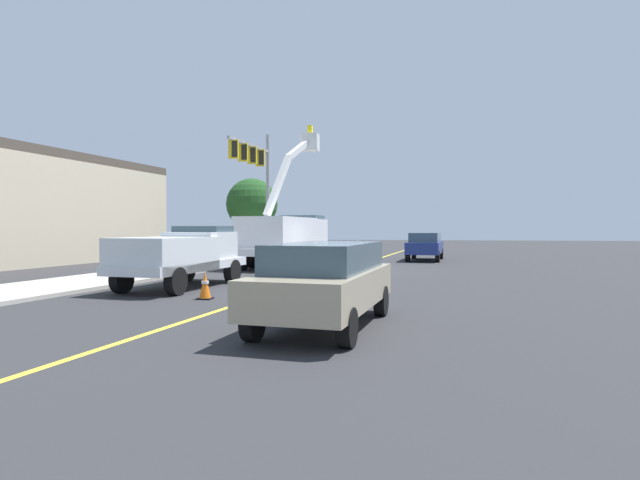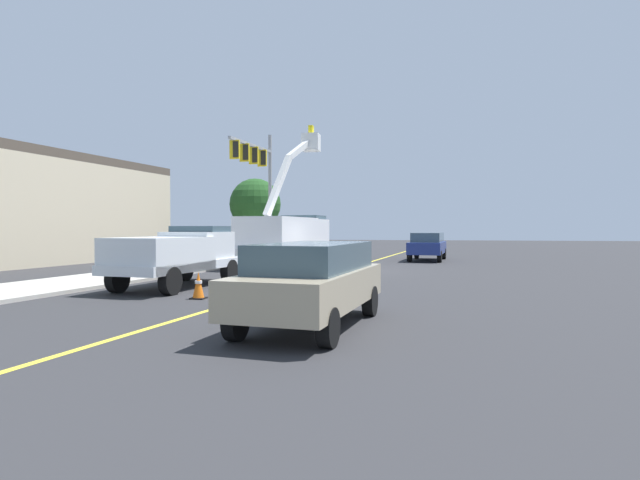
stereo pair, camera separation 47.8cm
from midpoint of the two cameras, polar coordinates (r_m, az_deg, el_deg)
name	(u,v)px [view 1 (the left image)]	position (r m, az deg, el deg)	size (l,w,h in m)	color
ground	(340,271)	(23.74, 1.70, -3.46)	(120.00, 120.00, 0.00)	#2D2D30
sidewalk_far_side	(197,266)	(26.64, -13.94, -2.84)	(60.00, 3.60, 0.12)	#B2ADA3
lane_centre_stripe	(340,271)	(23.74, 1.70, -3.45)	(50.00, 0.16, 0.01)	yellow
utility_bucket_truck	(287,235)	(26.80, -4.21, 0.56)	(8.46, 3.57, 7.48)	white
service_pickup_truck	(181,254)	(17.82, -15.87, -1.52)	(5.83, 2.83, 2.06)	silver
passing_minivan	(425,244)	(32.06, 11.16, -0.49)	(5.01, 2.52, 1.69)	navy
trailing_sedan	(326,279)	(10.43, -0.68, -4.30)	(5.01, 2.52, 1.69)	tan
traffic_cone_leading	(205,286)	(14.85, -13.51, -4.96)	(0.40, 0.40, 0.76)	black
traffic_cone_mid_front	(338,256)	(30.39, 1.54, -1.75)	(0.40, 0.40, 0.70)	black
traffic_signal_mast	(256,170)	(30.75, -7.51, 7.69)	(5.42, 1.05, 7.76)	gray
street_tree_right	(252,204)	(37.11, -7.92, 3.95)	(3.65, 3.65, 5.52)	brown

